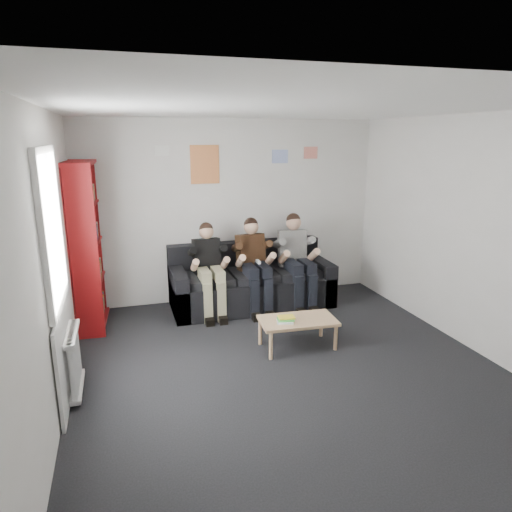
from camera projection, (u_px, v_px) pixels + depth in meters
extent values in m
plane|color=black|center=(290.00, 371.00, 4.90)|extent=(5.00, 5.00, 0.00)
plane|color=white|center=(296.00, 107.00, 4.21)|extent=(5.00, 5.00, 0.00)
plane|color=silver|center=(232.00, 211.00, 6.87)|extent=(4.50, 0.00, 4.50)
plane|color=silver|center=(478.00, 365.00, 2.24)|extent=(4.50, 0.00, 4.50)
plane|color=silver|center=(49.00, 267.00, 3.92)|extent=(0.00, 5.00, 5.00)
plane|color=silver|center=(477.00, 235.00, 5.19)|extent=(0.00, 5.00, 5.00)
cube|color=black|center=(252.00, 291.00, 6.75)|extent=(2.33, 0.95, 0.45)
cube|color=black|center=(245.00, 256.00, 6.98)|extent=(2.33, 0.21, 0.46)
cube|color=black|center=(179.00, 292.00, 6.42)|extent=(0.19, 0.95, 0.64)
cube|color=black|center=(318.00, 279.00, 7.03)|extent=(0.19, 0.95, 0.64)
cube|color=black|center=(253.00, 275.00, 6.60)|extent=(1.95, 0.66, 0.11)
cube|color=maroon|center=(87.00, 246.00, 5.86)|extent=(0.32, 0.97, 2.15)
cube|color=#D4B47A|center=(298.00, 321.00, 5.37)|extent=(0.89, 0.49, 0.04)
cylinder|color=#D4B47A|center=(271.00, 346.00, 5.12)|extent=(0.04, 0.04, 0.32)
cylinder|color=#D4B47A|center=(336.00, 337.00, 5.34)|extent=(0.04, 0.04, 0.32)
cylinder|color=#D4B47A|center=(260.00, 332.00, 5.49)|extent=(0.04, 0.04, 0.32)
cylinder|color=#D4B47A|center=(321.00, 324.00, 5.71)|extent=(0.04, 0.04, 0.32)
cube|color=white|center=(285.00, 322.00, 5.27)|extent=(0.19, 0.14, 0.01)
cube|color=green|center=(286.00, 319.00, 5.30)|extent=(0.19, 0.14, 0.01)
cube|color=yellow|center=(286.00, 317.00, 5.33)|extent=(0.19, 0.14, 0.01)
cube|color=black|center=(207.00, 256.00, 6.46)|extent=(0.37, 0.27, 0.52)
sphere|color=tan|center=(206.00, 232.00, 6.33)|extent=(0.20, 0.20, 0.20)
sphere|color=black|center=(206.00, 229.00, 6.34)|extent=(0.19, 0.19, 0.19)
cube|color=gray|center=(211.00, 274.00, 6.25)|extent=(0.33, 0.42, 0.14)
cube|color=gray|center=(214.00, 302.00, 6.15)|extent=(0.31, 0.13, 0.55)
cube|color=black|center=(216.00, 320.00, 6.16)|extent=(0.31, 0.24, 0.09)
cube|color=#432916|center=(251.00, 252.00, 6.64)|extent=(0.39, 0.28, 0.54)
sphere|color=tan|center=(251.00, 227.00, 6.51)|extent=(0.21, 0.21, 0.21)
sphere|color=black|center=(251.00, 225.00, 6.52)|extent=(0.20, 0.20, 0.20)
cube|color=black|center=(256.00, 270.00, 6.42)|extent=(0.35, 0.44, 0.14)
cube|color=black|center=(261.00, 298.00, 6.31)|extent=(0.33, 0.13, 0.55)
cube|color=black|center=(262.00, 315.00, 6.32)|extent=(0.33, 0.25, 0.10)
cube|color=white|center=(258.00, 262.00, 6.30)|extent=(0.04, 0.13, 0.04)
cube|color=silver|center=(292.00, 248.00, 6.83)|extent=(0.40, 0.29, 0.57)
sphere|color=tan|center=(294.00, 223.00, 6.69)|extent=(0.22, 0.22, 0.22)
sphere|color=black|center=(293.00, 220.00, 6.69)|extent=(0.21, 0.21, 0.21)
cube|color=black|center=(299.00, 266.00, 6.60)|extent=(0.36, 0.46, 0.15)
cube|color=black|center=(305.00, 294.00, 6.48)|extent=(0.34, 0.14, 0.55)
cube|color=black|center=(306.00, 310.00, 6.48)|extent=(0.34, 0.26, 0.10)
cylinder|color=silver|center=(72.00, 374.00, 4.13)|extent=(0.06, 0.06, 0.60)
cylinder|color=silver|center=(73.00, 370.00, 4.20)|extent=(0.06, 0.06, 0.60)
cylinder|color=silver|center=(74.00, 366.00, 4.28)|extent=(0.06, 0.06, 0.60)
cylinder|color=silver|center=(74.00, 362.00, 4.35)|extent=(0.06, 0.06, 0.60)
cylinder|color=silver|center=(75.00, 359.00, 4.43)|extent=(0.06, 0.06, 0.60)
cylinder|color=silver|center=(76.00, 355.00, 4.50)|extent=(0.06, 0.06, 0.60)
cylinder|color=silver|center=(76.00, 351.00, 4.57)|extent=(0.06, 0.06, 0.60)
cylinder|color=silver|center=(77.00, 348.00, 4.65)|extent=(0.06, 0.06, 0.60)
cube|color=silver|center=(78.00, 386.00, 4.46)|extent=(0.10, 0.64, 0.04)
cube|color=silver|center=(72.00, 334.00, 4.32)|extent=(0.10, 0.64, 0.04)
cube|color=white|center=(50.00, 228.00, 4.04)|extent=(0.02, 1.00, 1.30)
cube|color=silver|center=(42.00, 150.00, 3.87)|extent=(0.05, 1.12, 0.06)
cube|color=silver|center=(60.00, 301.00, 4.21)|extent=(0.05, 1.12, 0.06)
cube|color=silver|center=(66.00, 352.00, 4.34)|extent=(0.03, 1.30, 0.90)
cube|color=#E5B850|center=(205.00, 164.00, 6.57)|extent=(0.42, 0.01, 0.55)
cube|color=blue|center=(280.00, 156.00, 6.87)|extent=(0.25, 0.01, 0.20)
cube|color=#DE4593|center=(311.00, 153.00, 6.99)|extent=(0.22, 0.01, 0.18)
cube|color=white|center=(162.00, 151.00, 6.35)|extent=(0.20, 0.01, 0.14)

